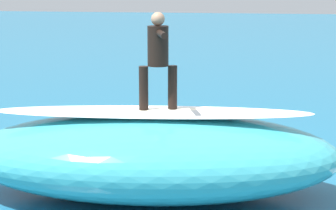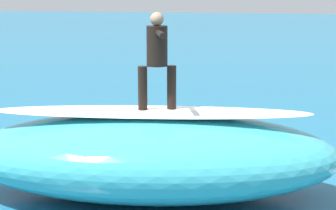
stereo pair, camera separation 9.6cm
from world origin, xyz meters
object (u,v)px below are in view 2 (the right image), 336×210
(surfboard_paddling, at_px, (176,135))
(surfboard_riding, at_px, (157,112))
(surfer_riding, at_px, (157,53))
(surfer_paddling, at_px, (180,130))

(surfboard_paddling, bearing_deg, surfboard_riding, 110.29)
(surfboard_riding, distance_m, surfer_riding, 1.02)
(surfboard_riding, height_order, surfer_riding, surfer_riding)
(surfer_riding, height_order, surfer_paddling, surfer_riding)
(surfer_riding, bearing_deg, surfer_paddling, -104.50)
(surfboard_riding, distance_m, surfer_paddling, 4.53)
(surfboard_riding, xyz_separation_m, surfer_riding, (-0.00, 0.00, 1.02))
(surfboard_riding, bearing_deg, surfer_paddling, -104.50)
(surfboard_riding, height_order, surfer_paddling, surfboard_riding)
(surfer_riding, relative_size, surfboard_paddling, 0.72)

